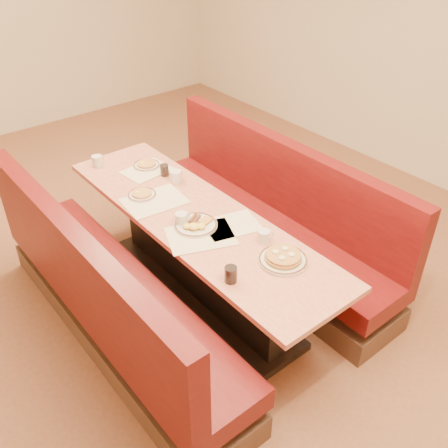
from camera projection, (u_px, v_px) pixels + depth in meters
ground at (198, 295)px, 3.92m from camera, size 8.00×8.00×0.00m
room_envelope at (188, 42)px, 2.83m from camera, size 6.04×8.04×2.82m
diner_table at (197, 258)px, 3.71m from camera, size 0.70×2.50×0.75m
booth_left at (109, 302)px, 3.34m from camera, size 0.55×2.50×1.05m
booth_right at (268, 224)px, 4.10m from camera, size 0.55×2.50×1.05m
placemat_near_left at (201, 236)px, 3.29m from camera, size 0.52×0.46×0.00m
placemat_near_right at (232, 225)px, 3.40m from camera, size 0.43×0.36×0.00m
placemat_far_left at (154, 201)px, 3.65m from camera, size 0.47×0.37×0.00m
placemat_far_right at (147, 170)px, 4.04m from camera, size 0.40×0.31×0.00m
pancake_plate at (283, 258)px, 3.06m from camera, size 0.31×0.31×0.07m
eggs_plate at (196, 225)px, 3.37m from camera, size 0.29×0.29×0.06m
extra_plate_mid at (146, 165)px, 4.09m from camera, size 0.22×0.22×0.04m
extra_plate_far at (142, 194)px, 3.71m from camera, size 0.21×0.21×0.04m
coffee_mug_a at (264, 236)px, 3.22m from camera, size 0.11×0.08×0.08m
coffee_mug_b at (182, 219)px, 3.38m from camera, size 0.12×0.08×0.09m
coffee_mug_c at (176, 176)px, 3.86m from camera, size 0.12×0.09×0.10m
coffee_mug_d at (98, 161)px, 4.08m from camera, size 0.12×0.08×0.09m
soda_tumbler_near at (231, 274)px, 2.90m from camera, size 0.07×0.07×0.10m
soda_tumbler_mid at (164, 170)px, 3.95m from camera, size 0.07×0.07×0.09m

